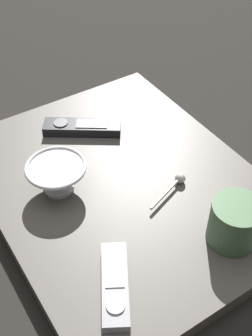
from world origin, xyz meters
The scene contains 7 objects.
ground_plane centered at (0.00, 0.00, 0.00)m, with size 6.00×6.00×0.00m, color black.
table centered at (0.00, 0.00, 0.02)m, with size 0.66×0.52×0.04m.
cereal_bowl centered at (-0.05, -0.12, 0.07)m, with size 0.12×0.12×0.06m.
coffee_mug centered at (0.23, 0.09, 0.08)m, with size 0.09×0.09×0.09m.
teaspoon centered at (0.07, 0.09, 0.05)m, with size 0.05×0.11×0.02m.
tv_remote_near centered at (-0.19, 0.01, 0.05)m, with size 0.14×0.17×0.03m.
tv_remote_far centered at (0.21, -0.14, 0.05)m, with size 0.16×0.12×0.02m.
Camera 1 is at (0.54, -0.34, 0.69)m, focal length 46.86 mm.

